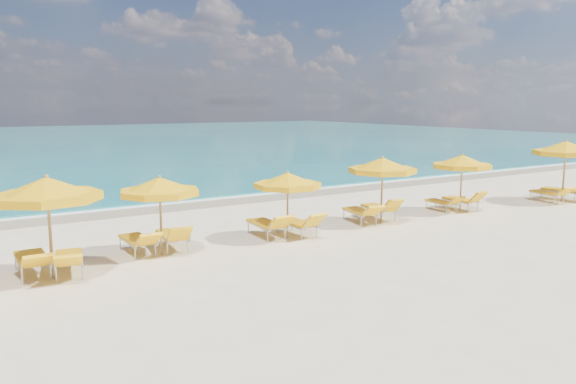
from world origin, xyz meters
TOP-DOWN VIEW (x-y plane):
  - ground_plane at (0.00, 0.00)m, footprint 120.00×120.00m
  - ocean at (0.00, 48.00)m, footprint 120.00×80.00m
  - wet_sand_band at (0.00, 7.40)m, footprint 120.00×2.60m
  - foam_line at (0.00, 8.20)m, footprint 120.00×1.20m
  - whitecap_near at (-6.00, 17.00)m, footprint 14.00×0.36m
  - whitecap_far at (8.00, 24.00)m, footprint 18.00×0.30m
  - umbrella_1 at (-7.53, -0.12)m, footprint 2.99×2.99m
  - umbrella_2 at (-4.65, 0.53)m, footprint 2.36×2.36m
  - umbrella_3 at (-0.76, 0.31)m, footprint 2.52×2.52m
  - umbrella_4 at (3.07, 0.42)m, footprint 2.31×2.31m
  - umbrella_5 at (6.93, 0.35)m, footprint 2.81×2.81m
  - umbrella_6 at (12.26, -0.41)m, footprint 3.08×3.08m
  - lounger_1_left at (-7.89, 0.38)m, footprint 0.71×2.06m
  - lounger_1_right at (-7.12, 0.07)m, footprint 0.98×2.02m
  - lounger_2_left at (-5.15, 1.01)m, footprint 0.69×1.90m
  - lounger_2_right at (-4.17, 1.00)m, footprint 0.84×1.93m
  - lounger_3_left at (-1.21, 0.78)m, footprint 0.73×1.98m
  - lounger_3_right at (-0.30, 0.47)m, footprint 0.76×1.90m
  - lounger_4_left at (2.53, 0.87)m, footprint 0.96×1.99m
  - lounger_4_right at (3.51, 1.02)m, footprint 0.91×1.93m
  - lounger_5_left at (6.56, 0.92)m, footprint 0.63×1.66m
  - lounger_5_right at (7.40, 0.69)m, footprint 0.63×1.77m
  - lounger_6_left at (11.74, -0.11)m, footprint 0.85×1.89m
  - lounger_6_right at (12.81, -0.08)m, footprint 1.02×2.12m

SIDE VIEW (x-z plane):
  - ground_plane at x=0.00m, z-range 0.00..0.00m
  - ocean at x=0.00m, z-range -0.15..0.15m
  - wet_sand_band at x=0.00m, z-range -0.01..0.01m
  - foam_line at x=0.00m, z-range -0.01..0.01m
  - whitecap_near at x=-6.00m, z-range -0.03..0.03m
  - whitecap_far at x=8.00m, z-range -0.03..0.03m
  - lounger_5_left at x=6.56m, z-range -0.15..0.55m
  - lounger_6_left at x=11.74m, z-range -0.17..0.62m
  - lounger_5_right at x=7.40m, z-range -0.21..0.66m
  - lounger_2_left at x=-5.15m, z-range -0.17..0.63m
  - lounger_4_left at x=2.53m, z-range -0.18..0.64m
  - lounger_1_right at x=-7.12m, z-range -0.16..0.63m
  - lounger_2_right at x=-4.17m, z-range -0.20..0.67m
  - lounger_3_right at x=-0.30m, z-range -0.21..0.68m
  - lounger_4_right at x=3.51m, z-range -0.21..0.69m
  - lounger_6_right at x=12.81m, z-range -0.14..0.62m
  - lounger_3_left at x=-1.21m, z-range -0.20..0.69m
  - lounger_1_left at x=-7.89m, z-range -0.17..0.66m
  - umbrella_3 at x=-0.76m, z-range 0.73..2.80m
  - umbrella_2 at x=-4.65m, z-range 0.77..2.95m
  - umbrella_5 at x=6.93m, z-range 0.78..3.00m
  - umbrella_4 at x=3.07m, z-range 0.82..3.13m
  - umbrella_1 at x=-7.53m, z-range 0.87..3.35m
  - umbrella_6 at x=12.26m, z-range 0.91..3.50m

